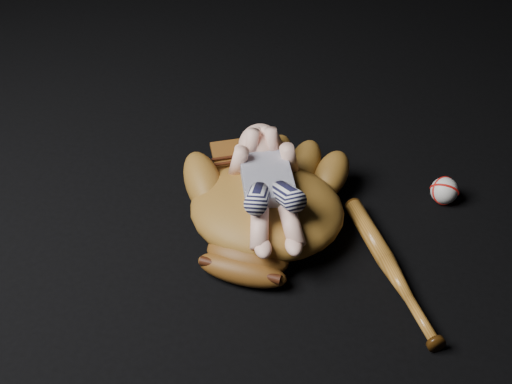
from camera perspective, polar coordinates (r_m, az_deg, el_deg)
baseball_glove at (r=1.39m, az=0.97°, el=-0.99°), size 0.50×0.55×0.15m
newborn_baby at (r=1.35m, az=1.16°, el=0.69°), size 0.26×0.41×0.15m
baseball_bat at (r=1.35m, az=11.89°, el=-6.64°), size 0.19×0.40×0.04m
baseball at (r=1.55m, az=16.40°, el=0.12°), size 0.07×0.07×0.06m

